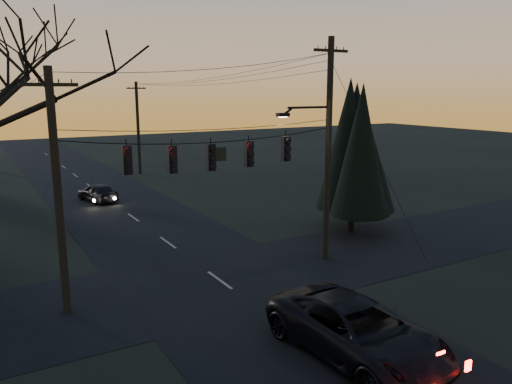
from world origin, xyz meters
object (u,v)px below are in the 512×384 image
utility_pole_right (325,258)px  suv_near (357,331)px  utility_pole_far_r (140,174)px  utility_pole_left (68,312)px  sedan_oncoming_a (98,193)px  evergreen_right (354,151)px

utility_pole_right → suv_near: bearing=-122.2°
utility_pole_right → utility_pole_far_r: (0.00, 28.00, 0.00)m
utility_pole_left → suv_near: 10.12m
utility_pole_left → suv_near: utility_pole_left is taller
utility_pole_left → sedan_oncoming_a: 18.48m
utility_pole_far_r → sedan_oncoming_a: bearing=-121.5°
utility_pole_far_r → sedan_oncoming_a: size_ratio=2.20×
utility_pole_left → utility_pole_far_r: 30.27m
utility_pole_right → utility_pole_left: size_ratio=1.18×
utility_pole_left → sedan_oncoming_a: (5.20, 17.72, 0.66)m
utility_pole_far_r → suv_near: (-4.70, -35.45, 0.83)m
suv_near → evergreen_right: bearing=46.3°
utility_pole_left → evergreen_right: 16.42m
sedan_oncoming_a → utility_pole_far_r: bearing=-134.2°
utility_pole_left → suv_near: (6.80, -7.45, 0.83)m
utility_pole_far_r → sedan_oncoming_a: utility_pole_far_r is taller
utility_pole_right → utility_pole_left: (-11.50, 0.00, 0.00)m
utility_pole_left → utility_pole_far_r: size_ratio=1.00×
utility_pole_far_r → evergreen_right: bearing=-80.9°
utility_pole_left → utility_pole_far_r: bearing=67.7°
utility_pole_far_r → suv_near: utility_pole_far_r is taller
evergreen_right → suv_near: evergreen_right is taller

